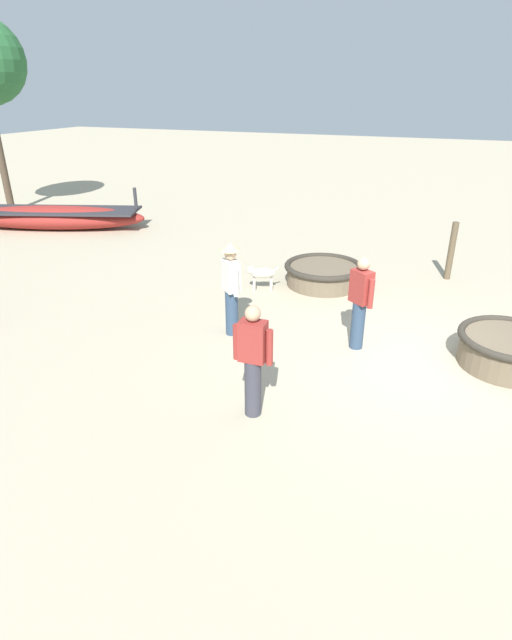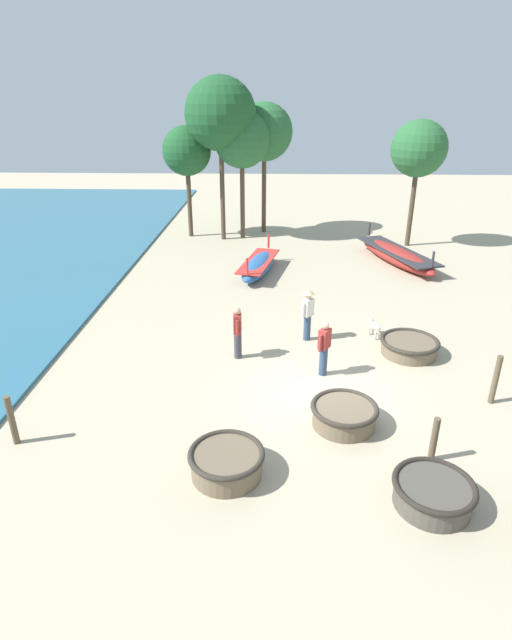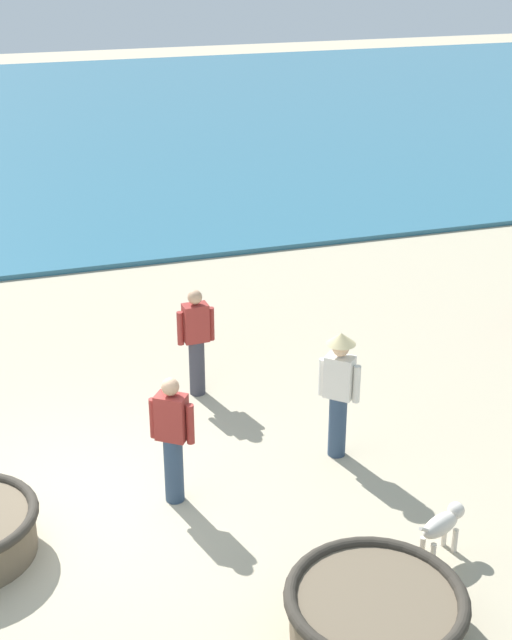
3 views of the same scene
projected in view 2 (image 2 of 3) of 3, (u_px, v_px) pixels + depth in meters
name	position (u px, v px, depth m)	size (l,w,h in m)	color
ground_plane	(318.00, 394.00, 12.79)	(80.00, 80.00, 0.00)	tan
coracle_center	(344.00, 414.00, 11.46)	(1.56, 1.56, 0.53)	brown
coracle_nearest	(409.00, 346.00, 14.66)	(1.72, 1.72, 0.48)	brown
coracle_weathered	(227.00, 462.00, 9.95)	(1.54, 1.54, 0.56)	brown
coracle_tilted	(433.00, 493.00, 9.20)	(1.53, 1.53, 0.52)	#4C473F
long_boat_white_hull	(259.00, 265.00, 21.35)	(1.85, 4.19, 1.24)	#285693
long_boat_red_hull	(396.00, 255.00, 22.71)	(3.06, 5.75, 1.26)	maroon
fisherman_with_hat	(308.00, 311.00, 15.25)	(0.39, 0.41, 1.67)	#2D425B
fisherman_crouching	(238.00, 332.00, 14.23)	(0.23, 0.53, 1.57)	#383842
fisherman_standing_right	(324.00, 347.00, 13.34)	(0.38, 0.45, 1.57)	#2D425B
dog	(374.00, 326.00, 15.69)	(0.39, 0.65, 0.55)	beige
mooring_post_shoreline	(12.00, 420.00, 10.73)	(0.14, 0.14, 1.19)	brown
mooring_post_mid_beach	(434.00, 439.00, 10.25)	(0.14, 0.14, 1.03)	brown
mooring_post_inland	(495.00, 380.00, 12.15)	(0.14, 0.14, 1.31)	brown
tree_leftmost	(220.00, 114.00, 24.19)	(3.49, 3.49, 7.96)	#4C3D2D
tree_tall_back	(187.00, 151.00, 25.50)	(2.50, 2.50, 5.69)	#4C3D2D
tree_center	(419.00, 149.00, 23.67)	(2.65, 2.65, 6.04)	#4C3D2D
tree_right_mid	(264.00, 132.00, 26.07)	(2.97, 2.97, 6.77)	#4C3D2D
tree_left_mid	(242.00, 140.00, 24.92)	(2.83, 2.83, 6.44)	#4C3D2D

